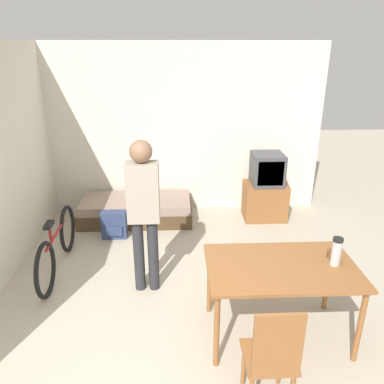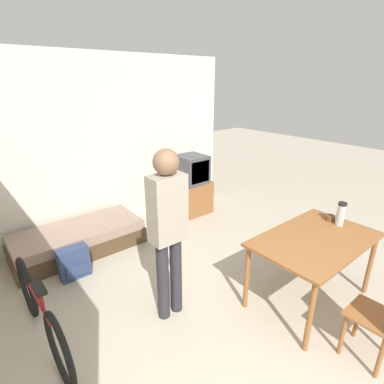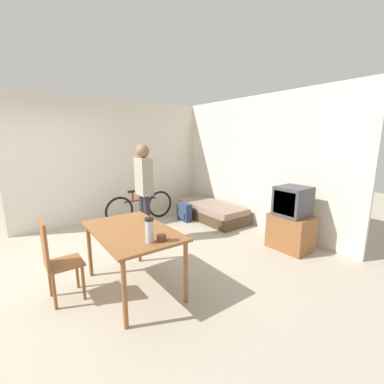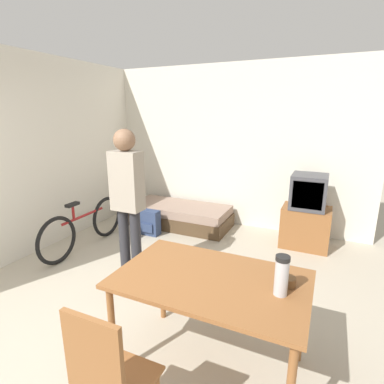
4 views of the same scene
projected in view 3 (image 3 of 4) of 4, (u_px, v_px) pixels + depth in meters
name	position (u px, v px, depth m)	size (l,w,h in m)	color
ground_plane	(54.00, 272.00, 3.63)	(20.00, 20.00, 0.00)	#B2A893
wall_back	(246.00, 162.00, 5.59)	(4.89, 0.06, 2.70)	silver
wall_left	(126.00, 160.00, 6.02)	(0.06, 4.86, 2.70)	silver
daybed	(211.00, 211.00, 5.99)	(1.76, 0.78, 0.37)	#4C3823
tv	(291.00, 221.00, 4.29)	(0.67, 0.49, 1.08)	brown
dining_table	(132.00, 236.00, 3.11)	(1.36, 0.84, 0.77)	brown
wooden_chair	(55.00, 258.00, 2.88)	(0.39, 0.39, 0.98)	brown
bicycle	(141.00, 207.00, 5.81)	(0.09, 1.64, 0.73)	black
person_standing	(144.00, 186.00, 4.53)	(0.34, 0.24, 1.76)	#28282D
thermos_flask	(149.00, 229.00, 2.68)	(0.09, 0.09, 0.27)	#B7B7BC
mate_bowl	(161.00, 238.00, 2.75)	(0.11, 0.11, 0.06)	brown
backpack	(184.00, 212.00, 5.86)	(0.36, 0.19, 0.40)	navy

